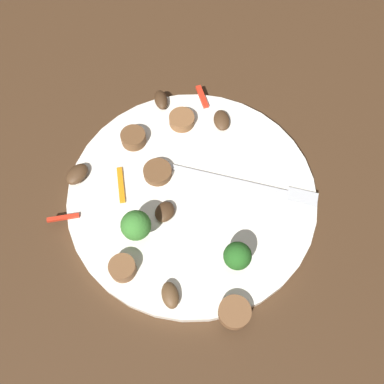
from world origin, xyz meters
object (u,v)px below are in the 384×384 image
(plate, at_px, (192,194))
(pepper_strip_1, at_px, (63,218))
(broccoli_floret_1, at_px, (237,256))
(sausage_slice_2, at_px, (133,138))
(pepper_strip_0, at_px, (202,97))
(broccoli_floret_0, at_px, (136,226))
(mushroom_4, at_px, (222,120))
(pepper_strip_2, at_px, (121,185))
(fork, at_px, (252,186))
(mushroom_1, at_px, (170,295))
(sausage_slice_0, at_px, (123,268))
(mushroom_2, at_px, (77,174))
(mushroom_3, at_px, (165,212))
(mushroom_0, at_px, (161,100))
(sausage_slice_4, at_px, (158,172))
(sausage_slice_1, at_px, (182,120))
(sausage_slice_3, at_px, (235,312))

(plate, distance_m, pepper_strip_1, 0.15)
(broccoli_floret_1, distance_m, sausage_slice_2, 0.20)
(pepper_strip_1, bearing_deg, pepper_strip_0, 85.38)
(plate, bearing_deg, broccoli_floret_0, -98.84)
(mushroom_4, distance_m, pepper_strip_2, 0.15)
(fork, relative_size, sausage_slice_2, 5.56)
(mushroom_1, height_order, pepper_strip_2, mushroom_1)
(sausage_slice_0, height_order, pepper_strip_0, sausage_slice_0)
(mushroom_2, xyz_separation_m, mushroom_3, (0.11, 0.03, -0.00))
(fork, relative_size, sausage_slice_0, 6.03)
(sausage_slice_0, bearing_deg, mushroom_0, 119.67)
(broccoli_floret_0, relative_size, mushroom_3, 1.82)
(plate, relative_size, sausage_slice_4, 8.65)
(broccoli_floret_1, distance_m, pepper_strip_1, 0.20)
(sausage_slice_1, distance_m, pepper_strip_2, 0.11)
(plate, xyz_separation_m, mushroom_4, (-0.03, 0.10, 0.01))
(sausage_slice_3, distance_m, mushroom_1, 0.07)
(mushroom_2, bearing_deg, pepper_strip_2, 25.12)
(mushroom_4, bearing_deg, broccoli_floret_1, -49.39)
(sausage_slice_0, relative_size, mushroom_2, 0.93)
(sausage_slice_4, relative_size, mushroom_3, 1.29)
(fork, xyz_separation_m, sausage_slice_1, (-0.12, 0.02, 0.00))
(sausage_slice_3, bearing_deg, sausage_slice_0, -163.27)
(sausage_slice_4, xyz_separation_m, mushroom_4, (0.02, 0.11, 0.00))
(mushroom_0, bearing_deg, sausage_slice_3, -35.00)
(broccoli_floret_0, distance_m, sausage_slice_1, 0.16)
(sausage_slice_4, height_order, mushroom_1, mushroom_1)
(mushroom_1, distance_m, mushroom_3, 0.09)
(mushroom_1, relative_size, pepper_strip_2, 0.61)
(plate, xyz_separation_m, mushroom_1, (0.06, -0.11, 0.01))
(mushroom_0, distance_m, pepper_strip_2, 0.13)
(sausage_slice_1, bearing_deg, fork, -9.71)
(fork, relative_size, pepper_strip_0, 4.78)
(fork, bearing_deg, sausage_slice_0, -130.09)
(sausage_slice_1, distance_m, mushroom_0, 0.04)
(mushroom_4, bearing_deg, sausage_slice_0, -81.79)
(fork, bearing_deg, sausage_slice_2, 170.73)
(sausage_slice_4, xyz_separation_m, pepper_strip_2, (-0.02, -0.04, -0.00))
(pepper_strip_0, bearing_deg, sausage_slice_2, -103.34)
(pepper_strip_1, bearing_deg, mushroom_0, 95.27)
(fork, distance_m, sausage_slice_2, 0.16)
(sausage_slice_1, bearing_deg, sausage_slice_0, -69.30)
(pepper_strip_2, bearing_deg, mushroom_0, 108.38)
(fork, relative_size, mushroom_4, 5.47)
(sausage_slice_3, bearing_deg, pepper_strip_1, -171.29)
(broccoli_floret_1, relative_size, sausage_slice_0, 1.49)
(fork, xyz_separation_m, mushroom_3, (-0.06, -0.09, 0.00))
(broccoli_floret_1, relative_size, mushroom_1, 1.49)
(mushroom_1, xyz_separation_m, mushroom_3, (-0.06, 0.07, -0.00))
(fork, height_order, pepper_strip_0, same)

